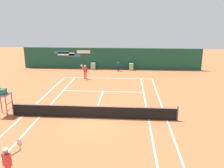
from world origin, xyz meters
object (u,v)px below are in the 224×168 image
at_px(player_near_side, 8,162).
at_px(ball_kid_right_post, 118,66).
at_px(umpire_chair, 2,94).
at_px(player_on_baseline, 85,71).
at_px(tennis_ball_by_sideline, 50,100).

xyz_separation_m(player_near_side, ball_kid_right_post, (3.78, 22.69, -0.27)).
height_order(umpire_chair, player_on_baseline, umpire_chair).
xyz_separation_m(umpire_chair, tennis_ball_by_sideline, (2.36, 3.34, -1.62)).
relative_size(ball_kid_right_post, tennis_ball_by_sideline, 18.63).
xyz_separation_m(player_on_baseline, ball_kid_right_post, (3.73, 4.44, -0.26)).
distance_m(umpire_chair, player_on_baseline, 11.83).
bearing_deg(ball_kid_right_post, umpire_chair, 65.99).
bearing_deg(player_near_side, umpire_chair, 143.07).
bearing_deg(umpire_chair, tennis_ball_by_sideline, 144.72).
relative_size(player_near_side, tennis_ball_by_sideline, 27.70).
bearing_deg(player_near_side, tennis_ball_by_sideline, 122.73).
bearing_deg(ball_kid_right_post, player_near_side, 83.30).
height_order(ball_kid_right_post, tennis_ball_by_sideline, ball_kid_right_post).
relative_size(umpire_chair, player_near_side, 1.30).
height_order(player_near_side, ball_kid_right_post, player_near_side).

